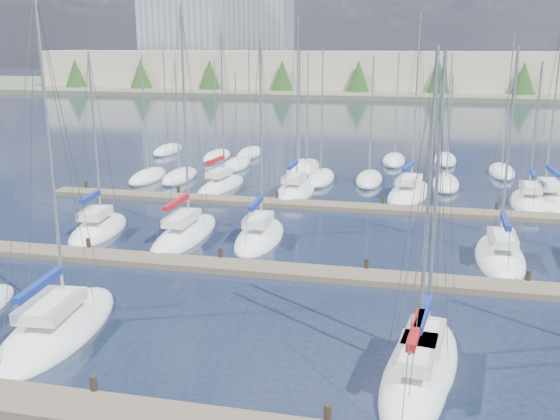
% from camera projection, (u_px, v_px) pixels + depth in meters
% --- Properties ---
extents(ground, '(400.00, 400.00, 0.00)m').
position_uv_depth(ground, '(364.00, 145.00, 74.25)').
color(ground, '#1F283E').
rests_on(ground, ground).
extents(dock_mid, '(44.00, 1.93, 1.10)m').
position_uv_depth(dock_mid, '(288.00, 271.00, 32.74)').
color(dock_mid, '#6B5E4C').
rests_on(dock_mid, ground).
extents(dock_far, '(44.00, 1.93, 1.10)m').
position_uv_depth(dock_far, '(327.00, 206.00, 45.94)').
color(dock_far, '#6B5E4C').
rests_on(dock_far, ground).
extents(sailboat_e, '(3.43, 7.85, 12.26)m').
position_uv_depth(sailboat_e, '(423.00, 361.00, 23.38)').
color(sailboat_e, white).
rests_on(sailboat_e, ground).
extents(sailboat_o, '(3.00, 7.83, 14.55)m').
position_uv_depth(sailboat_o, '(295.00, 191.00, 50.35)').
color(sailboat_o, white).
rests_on(sailboat_o, ground).
extents(sailboat_h, '(3.45, 7.28, 12.02)m').
position_uv_depth(sailboat_h, '(98.00, 229.00, 39.98)').
color(sailboat_h, white).
rests_on(sailboat_h, ground).
extents(sailboat_l, '(2.83, 8.15, 12.34)m').
position_uv_depth(sailboat_l, '(500.00, 256.00, 34.92)').
color(sailboat_l, white).
rests_on(sailboat_l, ground).
extents(sailboat_p, '(4.40, 9.17, 14.77)m').
position_uv_depth(sailboat_p, '(409.00, 193.00, 49.76)').
color(sailboat_p, white).
rests_on(sailboat_p, ground).
extents(sailboat_j, '(2.84, 7.62, 12.83)m').
position_uv_depth(sailboat_j, '(260.00, 236.00, 38.54)').
color(sailboat_j, white).
rests_on(sailboat_j, ground).
extents(sailboat_c, '(4.04, 9.03, 14.49)m').
position_uv_depth(sailboat_c, '(58.00, 327.00, 26.17)').
color(sailboat_c, white).
rests_on(sailboat_c, ground).
extents(sailboat_q, '(3.28, 7.82, 11.24)m').
position_uv_depth(sailboat_q, '(529.00, 202.00, 47.03)').
color(sailboat_q, white).
rests_on(sailboat_q, ground).
extents(sailboat_i, '(2.65, 9.09, 14.70)m').
position_uv_depth(sailboat_i, '(185.00, 234.00, 38.95)').
color(sailboat_i, white).
rests_on(sailboat_i, ground).
extents(sailboat_d, '(3.13, 7.68, 12.41)m').
position_uv_depth(sailboat_d, '(415.00, 378.00, 22.17)').
color(sailboat_d, white).
rests_on(sailboat_d, ground).
extents(sailboat_r, '(3.13, 9.51, 15.18)m').
position_uv_depth(sailboat_r, '(546.00, 198.00, 48.11)').
color(sailboat_r, white).
rests_on(sailboat_r, ground).
extents(sailboat_n, '(3.30, 7.83, 13.78)m').
position_uv_depth(sailboat_n, '(221.00, 186.00, 52.27)').
color(sailboat_n, white).
rests_on(sailboat_n, ground).
extents(distant_boats, '(36.93, 20.75, 13.30)m').
position_uv_depth(distant_boats, '(303.00, 167.00, 59.78)').
color(distant_boats, '#9EA0A5').
rests_on(distant_boats, ground).
extents(shoreline, '(400.00, 60.00, 38.00)m').
position_uv_depth(shoreline, '(345.00, 61.00, 159.78)').
color(shoreline, '#666B51').
rests_on(shoreline, ground).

